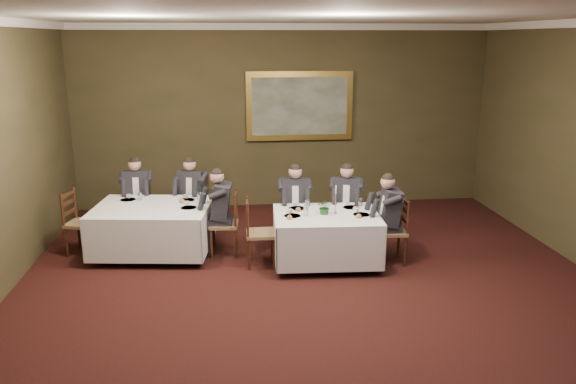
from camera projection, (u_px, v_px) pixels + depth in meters
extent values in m
plane|color=black|center=(326.00, 325.00, 6.55)|extent=(10.00, 10.00, 0.00)
cube|color=silver|center=(332.00, 11.00, 5.62)|extent=(8.00, 10.00, 0.10)
cube|color=#37341B|center=(283.00, 117.00, 10.88)|extent=(8.00, 0.10, 3.50)
cube|color=white|center=(283.00, 27.00, 10.39)|extent=(8.00, 0.10, 0.12)
cube|color=black|center=(327.00, 216.00, 8.16)|extent=(1.52, 1.17, 0.04)
cube|color=white|center=(327.00, 215.00, 8.15)|extent=(1.58, 1.24, 0.02)
cube|color=white|center=(326.00, 236.00, 8.24)|extent=(1.60, 1.26, 0.65)
cube|color=black|center=(152.00, 209.00, 8.53)|extent=(1.81, 1.45, 0.04)
cube|color=white|center=(152.00, 207.00, 8.53)|extent=(1.88, 1.52, 0.02)
cube|color=white|center=(153.00, 228.00, 8.61)|extent=(1.90, 1.54, 0.65)
cube|color=olive|center=(295.00, 217.00, 8.95)|extent=(0.47, 0.45, 0.05)
cube|color=black|center=(294.00, 199.00, 9.06)|extent=(0.38, 0.05, 0.54)
cube|color=black|center=(295.00, 194.00, 8.85)|extent=(0.44, 0.34, 0.55)
sphere|color=tan|center=(295.00, 171.00, 8.75)|extent=(0.22, 0.22, 0.21)
cube|color=olive|center=(346.00, 216.00, 8.99)|extent=(0.53, 0.51, 0.05)
cube|color=black|center=(347.00, 198.00, 9.11)|extent=(0.38, 0.12, 0.54)
cube|color=black|center=(346.00, 193.00, 8.89)|extent=(0.48, 0.40, 0.55)
sphere|color=tan|center=(347.00, 170.00, 8.79)|extent=(0.25, 0.25, 0.21)
cube|color=olive|center=(261.00, 234.00, 8.17)|extent=(0.43, 0.45, 0.05)
cube|color=black|center=(247.00, 218.00, 8.09)|extent=(0.04, 0.38, 0.54)
cube|color=olive|center=(391.00, 231.00, 8.27)|extent=(0.44, 0.46, 0.05)
cube|color=black|center=(404.00, 215.00, 8.22)|extent=(0.05, 0.38, 0.54)
cube|color=black|center=(392.00, 207.00, 8.17)|extent=(0.33, 0.43, 0.55)
sphere|color=tan|center=(393.00, 182.00, 8.07)|extent=(0.22, 0.22, 0.21)
cube|color=olive|center=(138.00, 207.00, 9.46)|extent=(0.46, 0.45, 0.05)
cube|color=black|center=(138.00, 190.00, 9.58)|extent=(0.38, 0.05, 0.54)
cube|color=black|center=(137.00, 185.00, 9.36)|extent=(0.44, 0.33, 0.55)
sphere|color=tan|center=(135.00, 163.00, 9.26)|extent=(0.22, 0.22, 0.21)
cube|color=olive|center=(194.00, 207.00, 9.44)|extent=(0.56, 0.55, 0.05)
cube|color=black|center=(197.00, 190.00, 9.56)|extent=(0.37, 0.16, 0.54)
cube|color=black|center=(193.00, 186.00, 9.35)|extent=(0.50, 0.44, 0.55)
sphere|color=tan|center=(192.00, 163.00, 9.24)|extent=(0.27, 0.27, 0.21)
cube|color=olive|center=(224.00, 224.00, 8.58)|extent=(0.45, 0.47, 0.05)
cube|color=black|center=(236.00, 209.00, 8.52)|extent=(0.06, 0.38, 0.54)
cube|color=black|center=(223.00, 201.00, 8.48)|extent=(0.34, 0.44, 0.55)
sphere|color=tan|center=(222.00, 176.00, 8.38)|extent=(0.23, 0.23, 0.21)
cube|color=olive|center=(82.00, 223.00, 8.62)|extent=(0.52, 0.53, 0.05)
cube|color=black|center=(69.00, 208.00, 8.58)|extent=(0.12, 0.38, 0.54)
imported|color=#2D5926|center=(325.00, 206.00, 8.12)|extent=(0.26, 0.23, 0.25)
cylinder|color=#BC8B39|center=(335.00, 212.00, 8.19)|extent=(0.06, 0.06, 0.02)
cylinder|color=#BC8B39|center=(336.00, 202.00, 8.15)|extent=(0.01, 0.01, 0.29)
cylinder|color=white|center=(336.00, 189.00, 8.10)|extent=(0.02, 0.02, 0.13)
cylinder|color=white|center=(297.00, 208.00, 8.43)|extent=(0.25, 0.25, 0.01)
cylinder|color=white|center=(296.00, 203.00, 8.57)|extent=(0.08, 0.08, 0.05)
cylinder|color=white|center=(308.00, 203.00, 8.43)|extent=(0.06, 0.06, 0.14)
cylinder|color=white|center=(128.00, 199.00, 8.88)|extent=(0.25, 0.25, 0.01)
cylinder|color=white|center=(129.00, 195.00, 9.02)|extent=(0.08, 0.08, 0.05)
cylinder|color=white|center=(139.00, 195.00, 8.88)|extent=(0.06, 0.06, 0.14)
cube|color=#E8BB55|center=(300.00, 106.00, 10.80)|extent=(2.06, 0.08, 1.32)
cube|color=#444B32|center=(300.00, 106.00, 10.76)|extent=(1.84, 0.01, 1.10)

